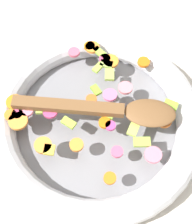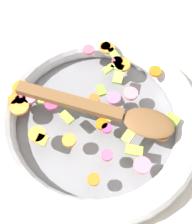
# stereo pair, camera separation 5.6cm
# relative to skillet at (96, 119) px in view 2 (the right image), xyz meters

# --- Properties ---
(ground_plane) EXTENTS (4.00, 4.00, 0.00)m
(ground_plane) POSITION_rel_skillet_xyz_m (0.00, 0.00, -0.02)
(ground_plane) COLOR beige
(skillet) EXTENTS (0.40, 0.40, 0.05)m
(skillet) POSITION_rel_skillet_xyz_m (0.00, 0.00, 0.00)
(skillet) COLOR slate
(skillet) RESTS_ON ground_plane
(chopped_vegetables) EXTENTS (0.28, 0.30, 0.01)m
(chopped_vegetables) POSITION_rel_skillet_xyz_m (-0.01, -0.02, 0.03)
(chopped_vegetables) COLOR orange
(chopped_vegetables) RESTS_ON skillet
(wooden_spoon) EXTENTS (0.10, 0.29, 0.01)m
(wooden_spoon) POSITION_rel_skillet_xyz_m (-0.01, 0.03, 0.04)
(wooden_spoon) COLOR brown
(wooden_spoon) RESTS_ON chopped_vegetables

